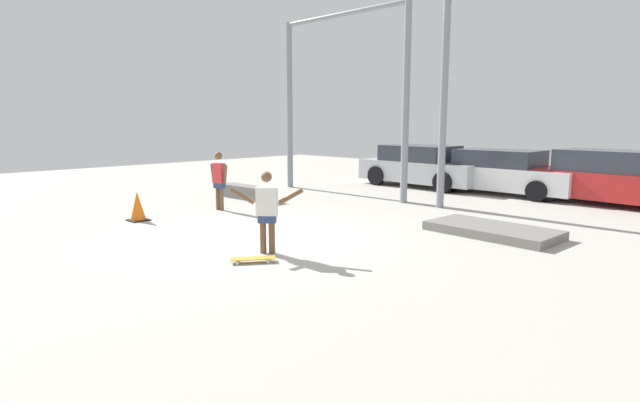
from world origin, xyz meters
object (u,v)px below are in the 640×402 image
object	(u,v)px
traffic_cone	(138,206)
parked_car_red	(611,179)
skateboard	(253,259)
manual_pad	(492,230)
bystander	(219,178)
grind_box	(247,192)
parked_car_silver	(422,167)
parked_car_white	(502,173)
skateboarder	(267,208)

from	to	relation	value
traffic_cone	parked_car_red	bearing A→B (deg)	55.40
skateboard	traffic_cone	world-z (taller)	traffic_cone
manual_pad	bystander	bearing A→B (deg)	-160.47
parked_car_red	bystander	xyz separation A→B (m)	(-7.01, -8.22, 0.12)
grind_box	manual_pad	size ratio (longest dim) A/B	0.83
parked_car_red	traffic_cone	xyz separation A→B (m)	(-7.17, -10.39, -0.39)
grind_box	traffic_cone	world-z (taller)	traffic_cone
grind_box	parked_car_red	size ratio (longest dim) A/B	0.46
parked_car_silver	grind_box	bearing A→B (deg)	-106.36
parked_car_silver	parked_car_white	bearing A→B (deg)	7.21
skateboard	parked_car_white	size ratio (longest dim) A/B	0.16
parked_car_white	parked_car_red	distance (m)	3.10
skateboarder	parked_car_silver	bearing A→B (deg)	66.56
skateboarder	parked_car_white	xyz separation A→B (m)	(-0.37, 10.01, -0.13)
parked_car_silver	bystander	distance (m)	7.93
parked_car_silver	bystander	bearing A→B (deg)	-95.83
skateboard	parked_car_red	bearing A→B (deg)	22.49
skateboard	parked_car_silver	world-z (taller)	parked_car_silver
skateboard	parked_car_red	distance (m)	10.96
bystander	parked_car_red	bearing A→B (deg)	-135.64
grind_box	manual_pad	distance (m)	7.44
skateboard	manual_pad	distance (m)	5.08
bystander	skateboarder	bearing A→B (deg)	150.96
manual_pad	parked_car_silver	world-z (taller)	parked_car_silver
parked_car_silver	traffic_cone	size ratio (longest dim) A/B	6.69
parked_car_red	traffic_cone	distance (m)	12.63
manual_pad	parked_car_red	xyz separation A→B (m)	(0.58, 5.94, 0.63)
skateboarder	parked_car_white	size ratio (longest dim) A/B	0.31
parked_car_red	grind_box	bearing A→B (deg)	-136.29
skateboarder	manual_pad	xyz separation A→B (m)	(2.15, 4.17, -0.71)
skateboard	manual_pad	xyz separation A→B (m)	(1.87, 4.72, 0.03)
bystander	traffic_cone	world-z (taller)	bystander
parked_car_white	traffic_cone	distance (m)	11.07
parked_car_white	traffic_cone	world-z (taller)	parked_car_white
skateboarder	skateboard	distance (m)	0.96
parked_car_silver	parked_car_white	xyz separation A→B (m)	(2.84, 0.26, -0.03)
traffic_cone	bystander	bearing A→B (deg)	85.79
skateboard	parked_car_white	world-z (taller)	parked_car_white
parked_car_red	bystander	bearing A→B (deg)	-126.21
skateboard	grind_box	world-z (taller)	grind_box
skateboarder	traffic_cone	xyz separation A→B (m)	(-4.44, -0.28, -0.47)
parked_car_silver	bystander	size ratio (longest dim) A/B	3.02
parked_car_white	parked_car_red	world-z (taller)	parked_car_red
skateboard	grind_box	bearing A→B (deg)	89.06
skateboarder	parked_car_white	world-z (taller)	skateboarder
skateboarder	parked_car_red	xyz separation A→B (m)	(2.73, 10.11, -0.08)
skateboarder	grind_box	world-z (taller)	skateboarder
bystander	parked_car_white	bearing A→B (deg)	-120.91
skateboarder	manual_pad	size ratio (longest dim) A/B	0.57
manual_pad	parked_car_red	bearing A→B (deg)	84.46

